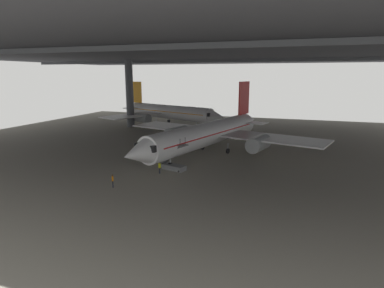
{
  "coord_description": "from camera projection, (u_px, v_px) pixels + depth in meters",
  "views": [
    {
      "loc": [
        15.82,
        -47.68,
        13.32
      ],
      "look_at": [
        -0.22,
        -0.86,
        2.64
      ],
      "focal_mm": 30.08,
      "sensor_mm": 36.0,
      "label": 1
    }
  ],
  "objects": [
    {
      "name": "ground_plane",
      "position": [
        195.0,
        159.0,
        51.91
      ],
      "size": [
        110.0,
        110.0,
        0.0
      ],
      "primitive_type": "plane",
      "color": "gray"
    },
    {
      "name": "hangar_structure",
      "position": [
        217.0,
        52.0,
        60.98
      ],
      "size": [
        121.0,
        99.0,
        18.18
      ],
      "color": "#4C4F54",
      "rests_on": "ground_plane"
    },
    {
      "name": "airplane_main",
      "position": [
        209.0,
        134.0,
        54.41
      ],
      "size": [
        37.55,
        38.07,
        12.01
      ],
      "color": "white",
      "rests_on": "ground_plane"
    },
    {
      "name": "boarding_stairs",
      "position": [
        173.0,
        164.0,
        46.04
      ],
      "size": [
        4.53,
        2.51,
        4.77
      ],
      "color": "slate",
      "rests_on": "ground_plane"
    },
    {
      "name": "crew_worker_near_nose",
      "position": [
        113.0,
        180.0,
        38.66
      ],
      "size": [
        0.38,
        0.48,
        1.63
      ],
      "color": "#232838",
      "rests_on": "ground_plane"
    },
    {
      "name": "crew_worker_by_stairs",
      "position": [
        160.0,
        167.0,
        44.09
      ],
      "size": [
        0.44,
        0.4,
        1.67
      ],
      "color": "#232838",
      "rests_on": "ground_plane"
    },
    {
      "name": "airplane_distant",
      "position": [
        168.0,
        112.0,
        87.35
      ],
      "size": [
        35.01,
        34.82,
        11.36
      ],
      "color": "white",
      "rests_on": "ground_plane"
    },
    {
      "name": "baggage_tug",
      "position": [
        254.0,
        145.0,
        60.17
      ],
      "size": [
        1.61,
        2.37,
        0.9
      ],
      "color": "yellow",
      "rests_on": "ground_plane"
    }
  ]
}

